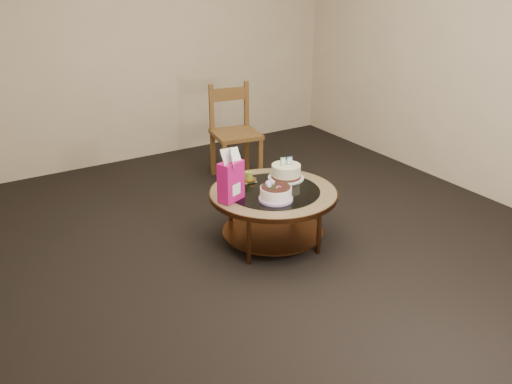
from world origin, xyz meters
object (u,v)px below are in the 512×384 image
coffee_table (273,200)px  gift_bag (231,176)px  decorated_cake (276,194)px  cream_cake (286,172)px  dining_chair (234,132)px

coffee_table → gift_bag: gift_bag is taller
decorated_cake → cream_cake: cream_cake is taller
decorated_cake → dining_chair: (0.54, 1.57, -0.02)m
cream_cake → gift_bag: 0.62m
coffee_table → decorated_cake: decorated_cake is taller
coffee_table → dining_chair: bearing=72.3°
decorated_cake → cream_cake: bearing=45.2°
decorated_cake → dining_chair: 1.66m
decorated_cake → cream_cake: 0.44m
coffee_table → decorated_cake: 0.23m
coffee_table → dining_chair: (0.45, 1.41, 0.11)m
coffee_table → dining_chair: size_ratio=1.06×
decorated_cake → gift_bag: bearing=147.0°
decorated_cake → cream_cake: (0.31, 0.31, 0.01)m
cream_cake → dining_chair: 1.28m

